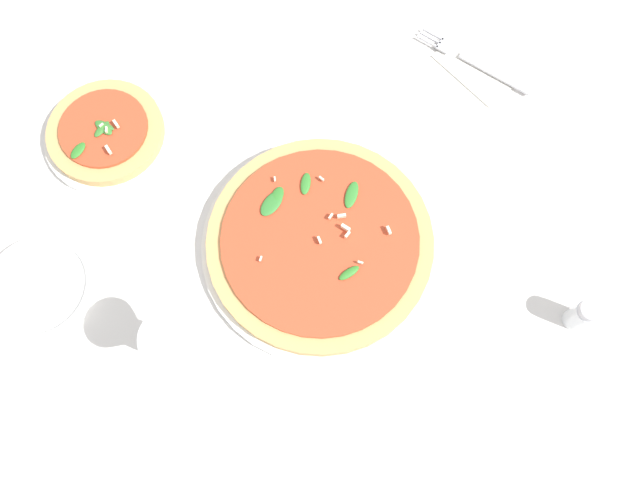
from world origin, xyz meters
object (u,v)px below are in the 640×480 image
object	(u,v)px
pizza_arugula_main	(320,243)
fork	(474,62)
shaker_pepper	(582,315)
pizza_personal_side	(107,134)
side_plate_white	(38,287)
wine_glass	(178,345)

from	to	relation	value
pizza_arugula_main	fork	bearing A→B (deg)	-73.81
fork	shaker_pepper	distance (m)	0.45
pizza_personal_side	fork	bearing A→B (deg)	-112.01
shaker_pepper	pizza_personal_side	bearing A→B (deg)	32.03
pizza_arugula_main	side_plate_white	size ratio (longest dim) A/B	2.18
pizza_personal_side	fork	xyz separation A→B (m)	(-0.23, -0.57, -0.01)
fork	side_plate_white	xyz separation A→B (m)	(0.07, 0.77, 0.00)
pizza_arugula_main	side_plate_white	world-z (taller)	pizza_arugula_main
pizza_arugula_main	shaker_pepper	size ratio (longest dim) A/B	5.30
wine_glass	shaker_pepper	size ratio (longest dim) A/B	2.58
pizza_personal_side	side_plate_white	size ratio (longest dim) A/B	1.24
pizza_arugula_main	side_plate_white	distance (m)	0.42
wine_glass	side_plate_white	size ratio (longest dim) A/B	1.07
side_plate_white	shaker_pepper	distance (m)	0.78
pizza_arugula_main	shaker_pepper	world-z (taller)	shaker_pepper
pizza_arugula_main	fork	size ratio (longest dim) A/B	1.75
pizza_personal_side	wine_glass	xyz separation A→B (m)	(-0.38, 0.07, 0.11)
pizza_arugula_main	fork	world-z (taller)	pizza_arugula_main
pizza_arugula_main	pizza_personal_side	xyz separation A→B (m)	(0.34, 0.17, -0.00)
pizza_arugula_main	wine_glass	xyz separation A→B (m)	(-0.04, 0.24, 0.11)
fork	shaker_pepper	bearing A→B (deg)	138.21
pizza_arugula_main	side_plate_white	bearing A→B (deg)	63.86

